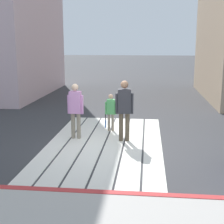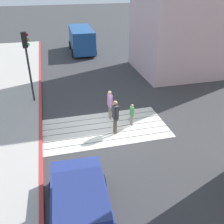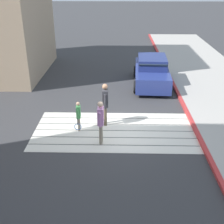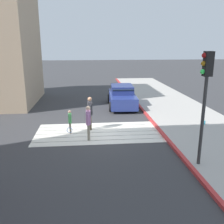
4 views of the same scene
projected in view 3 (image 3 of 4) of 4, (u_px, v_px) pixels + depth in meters
The scene contains 7 objects.
ground_plane at pixel (114, 131), 11.73m from camera, with size 120.00×120.00×0.00m, color #38383A.
crosswalk_stripes at pixel (114, 131), 11.73m from camera, with size 6.40×3.25×0.01m.
curb_painted at pixel (196, 130), 11.63m from camera, with size 0.16×40.00×0.13m, color #BC3333.
car_parked_near_curb at pixel (152, 72), 16.31m from camera, with size 2.14×4.38×1.57m.
pedestrian_adult_lead at pixel (101, 120), 10.48m from camera, with size 0.22×0.49×1.67m.
pedestrian_adult_trailing at pixel (105, 102), 11.77m from camera, with size 0.26×0.52×1.79m.
pedestrian_child_with_racket at pixel (78, 115), 11.47m from camera, with size 0.28×0.38×1.23m.
Camera 3 is at (-0.13, 10.26, 5.73)m, focal length 46.80 mm.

